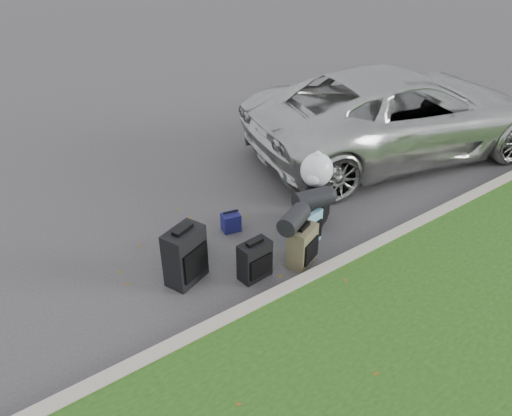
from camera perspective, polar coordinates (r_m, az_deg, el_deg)
ground at (r=7.21m, az=1.58°, el=-4.15°), size 120.00×120.00×0.00m
curb at (r=6.57m, az=6.92°, el=-7.75°), size 120.00×0.18×0.15m
suv at (r=9.93m, az=16.07°, el=10.43°), size 6.29×3.97×1.62m
suitcase_small_black at (r=6.47m, az=-0.15°, el=-5.99°), size 0.44×0.27×0.53m
suitcase_large_black_left at (r=6.42m, az=-8.12°, el=-5.42°), size 0.61×0.49×0.76m
suitcase_olive at (r=6.72m, az=5.28°, el=-4.29°), size 0.49×0.40×0.58m
suitcase_teal at (r=7.15m, az=5.97°, el=-2.12°), size 0.40×0.28×0.52m
suitcase_large_black_right at (r=7.52m, az=6.91°, el=0.27°), size 0.51×0.44×0.65m
tote_green at (r=7.07m, az=-7.14°, el=-3.69°), size 0.31×0.27×0.31m
tote_navy at (r=7.44m, az=-2.89°, el=-1.62°), size 0.30×0.26×0.28m
duffel_left at (r=6.47m, az=4.34°, el=-1.33°), size 0.55×0.44×0.26m
duffel_right at (r=7.01m, az=6.43°, el=1.00°), size 0.56×0.38×0.29m
trash_bag at (r=7.29m, az=6.96°, el=4.34°), size 0.49×0.49×0.49m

